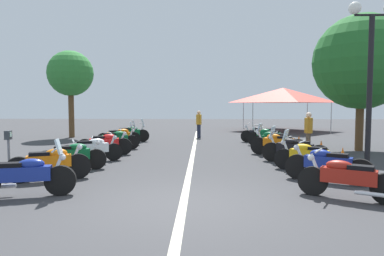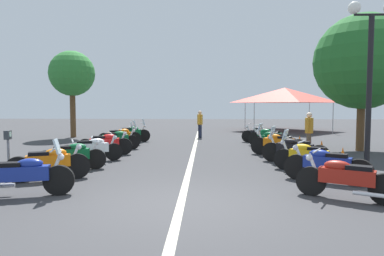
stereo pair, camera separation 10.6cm
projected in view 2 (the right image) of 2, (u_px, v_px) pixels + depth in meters
name	position (u px, v px, depth m)	size (l,w,h in m)	color
ground_plane	(181.00, 204.00, 6.64)	(80.00, 80.00, 0.00)	#38383A
lane_centre_stripe	(193.00, 155.00, 13.05)	(24.05, 0.16, 0.01)	beige
motorcycle_left_row_0	(23.00, 175.00, 7.16)	(0.80, 2.10, 1.21)	black
motorcycle_left_row_1	(49.00, 163.00, 8.72)	(1.01, 1.93, 1.01)	black
motorcycle_left_row_2	(72.00, 155.00, 10.11)	(0.82, 1.98, 0.98)	black
motorcycle_left_row_3	(92.00, 149.00, 11.61)	(1.02, 1.99, 0.98)	black
motorcycle_left_row_4	(105.00, 143.00, 13.10)	(0.71, 2.07, 1.00)	black
motorcycle_left_row_5	(116.00, 139.00, 14.67)	(0.85, 2.00, 1.20)	black
motorcycle_left_row_6	(120.00, 136.00, 16.05)	(0.96, 1.96, 1.21)	black
motorcycle_left_row_7	(131.00, 133.00, 17.67)	(0.90, 2.02, 1.22)	black
motorcycle_right_row_0	(345.00, 178.00, 6.94)	(1.13, 1.81, 0.99)	black
motorcycle_right_row_1	(326.00, 164.00, 8.49)	(1.17, 1.92, 1.00)	black
motorcycle_right_row_2	(308.00, 156.00, 9.89)	(1.12, 1.86, 1.20)	black
motorcycle_right_row_3	(294.00, 149.00, 11.29)	(1.16, 2.02, 1.22)	black
motorcycle_right_row_4	(278.00, 143.00, 12.98)	(1.10, 2.00, 1.22)	black
motorcycle_right_row_5	(274.00, 140.00, 14.42)	(1.16, 1.78, 0.98)	black
motorcycle_right_row_6	(269.00, 137.00, 15.80)	(1.16, 1.88, 1.01)	black
motorcycle_right_row_7	(262.00, 134.00, 17.39)	(0.99, 2.04, 0.99)	black
street_lamp_twin_globe	(370.00, 57.00, 8.91)	(0.32, 1.22, 4.60)	black
parking_meter	(8.00, 146.00, 8.56)	(0.19, 0.14, 1.29)	slate
traffic_cone_0	(300.00, 143.00, 14.81)	(0.36, 0.36, 0.61)	orange
traffic_cone_1	(322.00, 149.00, 12.79)	(0.36, 0.36, 0.61)	orange
traffic_cone_2	(343.00, 157.00, 10.73)	(0.36, 0.36, 0.61)	orange
bystander_0	(200.00, 122.00, 19.95)	(0.48, 0.32, 1.58)	#1E2338
bystander_1	(309.00, 129.00, 13.57)	(0.47, 0.32, 1.64)	brown
roadside_tree_0	(363.00, 62.00, 14.13)	(3.93, 3.93, 5.68)	brown
roadside_tree_1	(72.00, 74.00, 20.09)	(2.64, 2.64, 5.09)	brown
event_tent	(285.00, 95.00, 25.43)	(5.82, 5.82, 3.20)	#E54C3F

